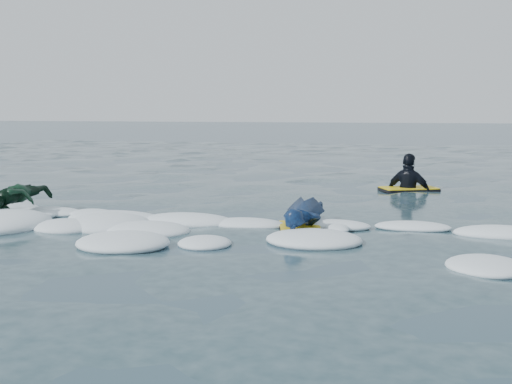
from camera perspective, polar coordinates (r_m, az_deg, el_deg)
ground at (r=7.18m, az=-2.77°, el=-5.20°), size 120.00×120.00×0.00m
foam_band at (r=8.16m, az=-0.87°, el=-3.64°), size 12.00×3.10×0.30m
prone_woman_unit at (r=8.36m, az=4.20°, el=-2.06°), size 0.73×1.51×0.37m
prone_child_unit at (r=9.73m, az=-20.47°, el=-0.80°), size 0.66×1.28×0.49m
waiting_rider_unit at (r=12.46m, az=13.41°, el=-0.22°), size 1.19×0.95×1.57m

